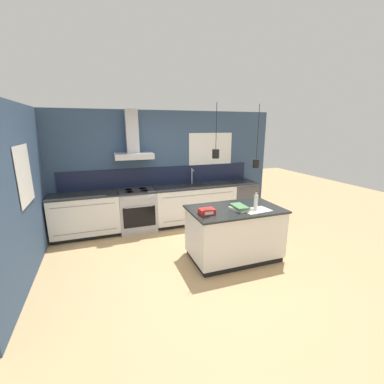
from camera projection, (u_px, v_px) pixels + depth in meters
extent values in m
plane|color=tan|center=(189.00, 260.00, 4.45)|extent=(16.00, 16.00, 0.00)
cube|color=#354C6B|center=(161.00, 168.00, 5.98)|extent=(5.60, 0.06, 2.60)
cube|color=#141C38|center=(161.00, 176.00, 5.99)|extent=(4.42, 0.02, 0.43)
cube|color=white|center=(211.00, 153.00, 6.27)|extent=(1.12, 0.01, 0.96)
cube|color=black|center=(210.00, 153.00, 6.27)|extent=(1.04, 0.01, 0.88)
cube|color=#B5B5BA|center=(134.00, 156.00, 5.45)|extent=(0.80, 0.46, 0.12)
cube|color=#B5B5BA|center=(132.00, 131.00, 5.41)|extent=(0.26, 0.20, 0.90)
cylinder|color=black|center=(216.00, 126.00, 3.89)|extent=(0.01, 0.01, 0.70)
cylinder|color=black|center=(216.00, 154.00, 4.00)|extent=(0.11, 0.11, 0.14)
sphere|color=#F9D18C|center=(216.00, 154.00, 4.00)|extent=(0.06, 0.06, 0.06)
cylinder|color=black|center=(258.00, 132.00, 4.20)|extent=(0.01, 0.01, 0.89)
cylinder|color=black|center=(256.00, 164.00, 4.32)|extent=(0.11, 0.11, 0.14)
sphere|color=#F9D18C|center=(256.00, 164.00, 4.32)|extent=(0.06, 0.06, 0.06)
cube|color=#354C6B|center=(26.00, 190.00, 3.97)|extent=(0.06, 3.80, 2.60)
cube|color=white|center=(24.00, 175.00, 3.79)|extent=(0.01, 0.76, 0.88)
cube|color=black|center=(24.00, 175.00, 3.78)|extent=(0.01, 0.68, 0.80)
cube|color=black|center=(88.00, 233.00, 5.45)|extent=(1.30, 0.56, 0.09)
cube|color=white|center=(86.00, 214.00, 5.32)|extent=(1.34, 0.62, 0.79)
cube|color=gray|center=(83.00, 206.00, 4.96)|extent=(1.18, 0.01, 0.01)
cube|color=gray|center=(86.00, 232.00, 5.10)|extent=(1.18, 0.01, 0.01)
cube|color=#232626|center=(83.00, 195.00, 5.22)|extent=(1.36, 0.64, 0.03)
cube|color=black|center=(194.00, 220.00, 6.24)|extent=(1.85, 0.56, 0.09)
cube|color=white|center=(194.00, 203.00, 6.11)|extent=(1.91, 0.62, 0.79)
cube|color=gray|center=(199.00, 195.00, 5.75)|extent=(1.68, 0.01, 0.01)
cube|color=gray|center=(199.00, 218.00, 5.89)|extent=(1.68, 0.01, 0.01)
cube|color=#232626|center=(195.00, 186.00, 6.00)|extent=(1.93, 0.64, 0.03)
cube|color=#262628|center=(194.00, 185.00, 6.05)|extent=(0.48, 0.34, 0.01)
cylinder|color=#B5B5BA|center=(192.00, 176.00, 6.12)|extent=(0.02, 0.02, 0.36)
sphere|color=#B5B5BA|center=(192.00, 169.00, 6.08)|extent=(0.03, 0.03, 0.03)
cylinder|color=#B5B5BA|center=(193.00, 170.00, 6.03)|extent=(0.02, 0.12, 0.02)
cube|color=#B5B5BA|center=(137.00, 211.00, 5.68)|extent=(0.78, 0.62, 0.87)
cube|color=black|center=(140.00, 217.00, 5.40)|extent=(0.67, 0.02, 0.44)
cylinder|color=#B5B5BA|center=(139.00, 207.00, 5.32)|extent=(0.58, 0.02, 0.02)
cube|color=#B5B5BA|center=(139.00, 198.00, 5.29)|extent=(0.67, 0.02, 0.07)
cube|color=#2D2D30|center=(136.00, 191.00, 5.57)|extent=(0.78, 0.60, 0.04)
cylinder|color=black|center=(128.00, 190.00, 5.61)|extent=(0.17, 0.17, 0.00)
cylinder|color=black|center=(143.00, 188.00, 5.71)|extent=(0.17, 0.17, 0.00)
cylinder|color=black|center=(129.00, 192.00, 5.41)|extent=(0.17, 0.17, 0.00)
cylinder|color=black|center=(144.00, 191.00, 5.51)|extent=(0.17, 0.17, 0.00)
cube|color=#4C4C51|center=(241.00, 199.00, 6.53)|extent=(0.62, 0.62, 0.89)
cube|color=black|center=(242.00, 182.00, 6.42)|extent=(0.62, 0.62, 0.02)
cylinder|color=#4C4C51|center=(249.00, 188.00, 6.14)|extent=(0.46, 0.02, 0.02)
cube|color=black|center=(233.00, 255.00, 4.54)|extent=(1.45, 0.86, 0.09)
cube|color=white|center=(234.00, 232.00, 4.43)|extent=(1.51, 0.90, 0.79)
cube|color=#232626|center=(235.00, 209.00, 4.33)|extent=(1.56, 0.95, 0.03)
cylinder|color=silver|center=(256.00, 202.00, 4.24)|extent=(0.07, 0.07, 0.25)
cylinder|color=silver|center=(256.00, 193.00, 4.20)|extent=(0.03, 0.03, 0.06)
cylinder|color=#262628|center=(257.00, 192.00, 4.20)|extent=(0.03, 0.03, 0.01)
cube|color=silver|center=(239.00, 209.00, 4.22)|extent=(0.27, 0.35, 0.04)
cube|color=#4C7F4C|center=(239.00, 207.00, 4.22)|extent=(0.20, 0.34, 0.04)
cube|color=red|center=(207.00, 211.00, 4.02)|extent=(0.24, 0.18, 0.09)
cube|color=white|center=(209.00, 213.00, 3.94)|extent=(0.14, 0.01, 0.04)
cube|color=silver|center=(256.00, 210.00, 4.22)|extent=(0.48, 0.33, 0.01)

